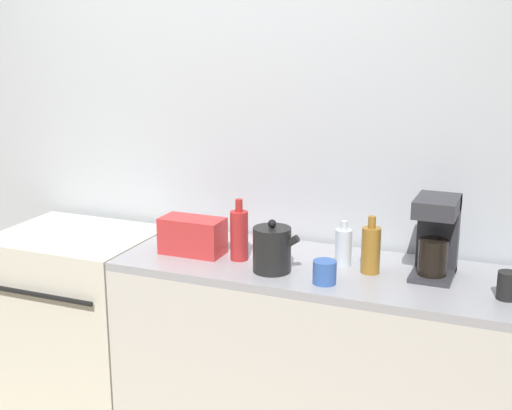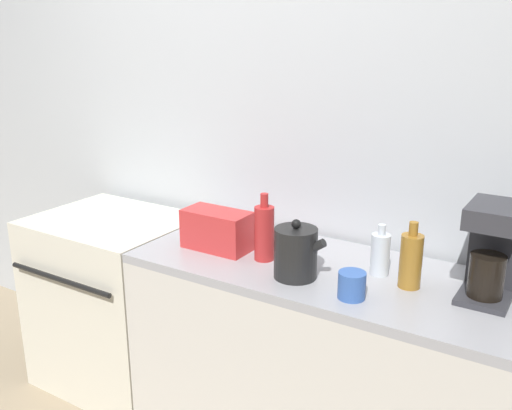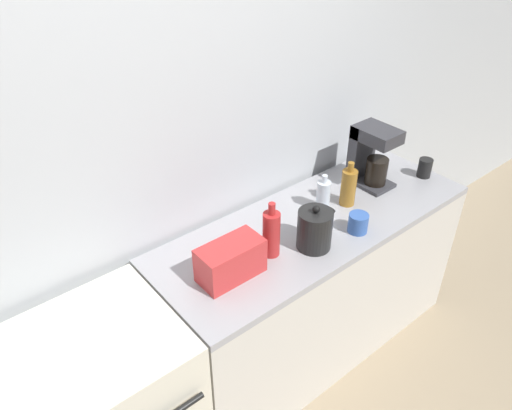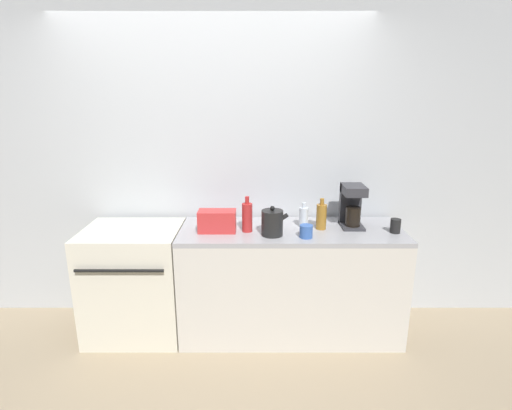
{
  "view_description": "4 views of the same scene",
  "coord_description": "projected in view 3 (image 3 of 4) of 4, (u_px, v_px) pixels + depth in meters",
  "views": [
    {
      "loc": [
        1.47,
        -2.46,
        1.92
      ],
      "look_at": [
        0.33,
        0.32,
        1.13
      ],
      "focal_mm": 50.0,
      "sensor_mm": 36.0,
      "label": 1
    },
    {
      "loc": [
        1.37,
        -1.55,
        1.76
      ],
      "look_at": [
        0.16,
        0.38,
        1.07
      ],
      "focal_mm": 40.0,
      "sensor_mm": 36.0,
      "label": 2
    },
    {
      "loc": [
        -0.9,
        -1.05,
        2.34
      ],
      "look_at": [
        0.27,
        0.37,
        1.09
      ],
      "focal_mm": 35.0,
      "sensor_mm": 36.0,
      "label": 3
    },
    {
      "loc": [
        0.34,
        -2.62,
        1.91
      ],
      "look_at": [
        0.33,
        0.37,
        1.06
      ],
      "focal_mm": 28.0,
      "sensor_mm": 36.0,
      "label": 4
    }
  ],
  "objects": [
    {
      "name": "wall_back",
      "position": [
        162.0,
        157.0,
        2.16
      ],
      "size": [
        8.0,
        0.05,
        2.6
      ],
      "color": "silver",
      "rests_on": "ground_plane"
    },
    {
      "name": "counter_block",
      "position": [
        311.0,
        286.0,
        2.73
      ],
      "size": [
        1.73,
        0.63,
        0.89
      ],
      "color": "silver",
      "rests_on": "ground_plane"
    },
    {
      "name": "kettle",
      "position": [
        315.0,
        229.0,
        2.26
      ],
      "size": [
        0.2,
        0.16,
        0.23
      ],
      "color": "black",
      "rests_on": "counter_block"
    },
    {
      "name": "toaster",
      "position": [
        231.0,
        260.0,
        2.1
      ],
      "size": [
        0.28,
        0.15,
        0.16
      ],
      "color": "red",
      "rests_on": "counter_block"
    },
    {
      "name": "coffee_maker",
      "position": [
        370.0,
        154.0,
        2.68
      ],
      "size": [
        0.17,
        0.23,
        0.33
      ],
      "color": "#333338",
      "rests_on": "counter_block"
    },
    {
      "name": "bottle_clear",
      "position": [
        323.0,
        195.0,
        2.52
      ],
      "size": [
        0.07,
        0.07,
        0.2
      ],
      "color": "silver",
      "rests_on": "counter_block"
    },
    {
      "name": "bottle_amber",
      "position": [
        348.0,
        187.0,
        2.55
      ],
      "size": [
        0.08,
        0.08,
        0.24
      ],
      "color": "#9E6B23",
      "rests_on": "counter_block"
    },
    {
      "name": "bottle_red",
      "position": [
        271.0,
        233.0,
        2.2
      ],
      "size": [
        0.08,
        0.08,
        0.27
      ],
      "color": "#B72828",
      "rests_on": "counter_block"
    },
    {
      "name": "cup_black",
      "position": [
        425.0,
        168.0,
        2.8
      ],
      "size": [
        0.08,
        0.08,
        0.11
      ],
      "color": "black",
      "rests_on": "counter_block"
    },
    {
      "name": "cup_blue",
      "position": [
        358.0,
        223.0,
        2.38
      ],
      "size": [
        0.1,
        0.1,
        0.09
      ],
      "color": "#3860B2",
      "rests_on": "counter_block"
    }
  ]
}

